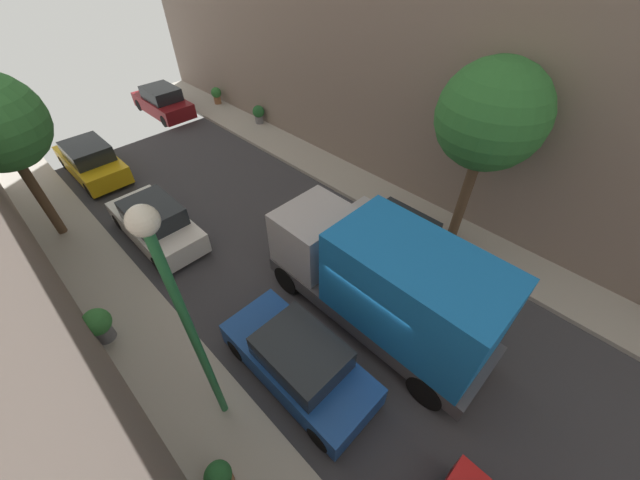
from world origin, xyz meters
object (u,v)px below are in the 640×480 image
object	(u,v)px
parked_car_left_2	(299,361)
potted_plant_2	(259,113)
parked_car_right_1	(396,238)
street_tree_1	(491,117)
parked_car_right_2	(163,102)
potted_plant_3	(98,324)
potted_plant_0	(216,94)
lamp_post	(182,310)
delivery_truck	(384,283)
parked_car_left_4	(91,161)
parked_car_left_3	(156,223)
potted_plant_4	(219,478)

from	to	relation	value
parked_car_left_2	potted_plant_2	world-z (taller)	parked_car_left_2
parked_car_right_1	street_tree_1	distance (m)	4.59
parked_car_right_2	potted_plant_2	distance (m)	5.89
parked_car_right_2	potted_plant_3	size ratio (longest dim) A/B	3.80
parked_car_right_2	potted_plant_0	xyz separation A→B (m)	(2.86, -1.14, -0.03)
potted_plant_2	street_tree_1	bearing A→B (deg)	-93.93
parked_car_right_2	potted_plant_2	bearing A→B (deg)	-59.72
parked_car_right_1	lamp_post	distance (m)	8.06
potted_plant_2	delivery_truck	bearing A→B (deg)	-114.03
lamp_post	potted_plant_3	bearing A→B (deg)	106.80
parked_car_right_1	potted_plant_3	xyz separation A→B (m)	(-8.50, 3.58, 0.06)
potted_plant_0	parked_car_left_4	bearing A→B (deg)	-162.01
street_tree_1	parked_car_left_3	bearing A→B (deg)	134.78
potted_plant_0	potted_plant_2	xyz separation A→B (m)	(0.11, -3.94, 0.01)
parked_car_right_1	potted_plant_4	bearing A→B (deg)	-168.55
parked_car_left_2	parked_car_right_1	xyz separation A→B (m)	(5.40, 0.99, 0.00)
parked_car_right_2	street_tree_1	size ratio (longest dim) A/B	0.69
parked_car_left_2	potted_plant_3	size ratio (longest dim) A/B	3.80
parked_car_left_4	parked_car_right_2	bearing A→B (deg)	35.33
parked_car_left_4	street_tree_1	xyz separation A→B (m)	(7.52, -13.63, 3.93)
parked_car_right_2	delivery_truck	bearing A→B (deg)	-98.62
parked_car_left_2	street_tree_1	distance (m)	8.48
delivery_truck	lamp_post	bearing A→B (deg)	167.49
parked_car_left_2	street_tree_1	bearing A→B (deg)	-0.56
parked_car_right_1	potted_plant_4	size ratio (longest dim) A/B	4.87
delivery_truck	potted_plant_2	bearing A→B (deg)	65.97
street_tree_1	potted_plant_0	size ratio (longest dim) A/B	6.42
parked_car_right_2	potted_plant_2	world-z (taller)	parked_car_right_2
parked_car_left_4	potted_plant_0	bearing A→B (deg)	17.99
potted_plant_0	potted_plant_2	size ratio (longest dim) A/B	0.98
potted_plant_0	potted_plant_3	xyz separation A→B (m)	(-11.36, -11.67, 0.09)
parked_car_right_2	parked_car_left_2	bearing A→B (deg)	-107.26
potted_plant_2	lamp_post	world-z (taller)	lamp_post
parked_car_left_2	potted_plant_4	world-z (taller)	parked_car_left_2
potted_plant_2	parked_car_left_3	bearing A→B (deg)	-150.20
parked_car_left_3	lamp_post	size ratio (longest dim) A/B	0.69
potted_plant_4	potted_plant_2	bearing A→B (deg)	49.26
parked_car_left_2	delivery_truck	size ratio (longest dim) A/B	0.64
parked_car_left_2	parked_car_left_3	size ratio (longest dim) A/B	1.00
parked_car_left_4	potted_plant_4	size ratio (longest dim) A/B	4.87
parked_car_right_1	parked_car_left_3	bearing A→B (deg)	129.65
lamp_post	parked_car_right_2	bearing A→B (deg)	66.49
parked_car_left_4	delivery_truck	distance (m)	14.27
parked_car_right_1	parked_car_right_2	bearing A→B (deg)	90.00
lamp_post	parked_car_right_1	bearing A→B (deg)	3.04
potted_plant_0	potted_plant_4	xyz separation A→B (m)	(-11.06, -16.91, -0.09)
street_tree_1	potted_plant_2	world-z (taller)	street_tree_1
parked_car_left_2	potted_plant_0	distance (m)	18.22
potted_plant_2	lamp_post	xyz separation A→B (m)	(-10.27, -11.70, 3.41)
delivery_truck	potted_plant_2	size ratio (longest dim) A/B	6.84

